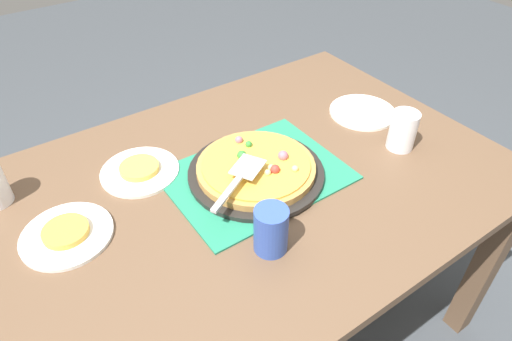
# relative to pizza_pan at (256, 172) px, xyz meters

# --- Properties ---
(ground_plane) EXTENTS (8.00, 8.00, 0.00)m
(ground_plane) POSITION_rel_pizza_pan_xyz_m (0.00, 0.00, -0.76)
(ground_plane) COLOR #3D4247
(dining_table) EXTENTS (1.40, 1.00, 0.75)m
(dining_table) POSITION_rel_pizza_pan_xyz_m (0.00, 0.00, -0.12)
(dining_table) COLOR brown
(dining_table) RESTS_ON ground_plane
(placemat) EXTENTS (0.48, 0.36, 0.01)m
(placemat) POSITION_rel_pizza_pan_xyz_m (0.00, 0.00, -0.01)
(placemat) COLOR #237F5B
(placemat) RESTS_ON dining_table
(pizza_pan) EXTENTS (0.38, 0.38, 0.01)m
(pizza_pan) POSITION_rel_pizza_pan_xyz_m (0.00, 0.00, 0.00)
(pizza_pan) COLOR black
(pizza_pan) RESTS_ON placemat
(pizza) EXTENTS (0.33, 0.33, 0.05)m
(pizza) POSITION_rel_pizza_pan_xyz_m (0.00, 0.00, 0.02)
(pizza) COLOR #B78442
(pizza) RESTS_ON pizza_pan
(plate_near_left) EXTENTS (0.22, 0.22, 0.01)m
(plate_near_left) POSITION_rel_pizza_pan_xyz_m (-0.50, 0.07, -0.01)
(plate_near_left) COLOR white
(plate_near_left) RESTS_ON dining_table
(plate_far_right) EXTENTS (0.22, 0.22, 0.01)m
(plate_far_right) POSITION_rel_pizza_pan_xyz_m (-0.26, 0.20, -0.01)
(plate_far_right) COLOR white
(plate_far_right) RESTS_ON dining_table
(plate_side) EXTENTS (0.22, 0.22, 0.01)m
(plate_side) POSITION_rel_pizza_pan_xyz_m (0.48, 0.06, -0.01)
(plate_side) COLOR white
(plate_side) RESTS_ON dining_table
(served_slice_left) EXTENTS (0.11, 0.11, 0.02)m
(served_slice_left) POSITION_rel_pizza_pan_xyz_m (-0.50, 0.07, 0.01)
(served_slice_left) COLOR gold
(served_slice_left) RESTS_ON plate_near_left
(served_slice_right) EXTENTS (0.11, 0.11, 0.02)m
(served_slice_right) POSITION_rel_pizza_pan_xyz_m (-0.26, 0.20, 0.01)
(served_slice_right) COLOR #EAB747
(served_slice_right) RESTS_ON plate_far_right
(cup_near) EXTENTS (0.08, 0.08, 0.12)m
(cup_near) POSITION_rel_pizza_pan_xyz_m (-0.12, -0.23, 0.05)
(cup_near) COLOR #3351AD
(cup_near) RESTS_ON dining_table
(cup_corner) EXTENTS (0.08, 0.08, 0.12)m
(cup_corner) POSITION_rel_pizza_pan_xyz_m (0.44, -0.13, 0.05)
(cup_corner) COLOR white
(cup_corner) RESTS_ON dining_table
(pizza_server) EXTENTS (0.22, 0.15, 0.01)m
(pizza_server) POSITION_rel_pizza_pan_xyz_m (-0.08, -0.05, 0.06)
(pizza_server) COLOR silver
(pizza_server) RESTS_ON pizza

